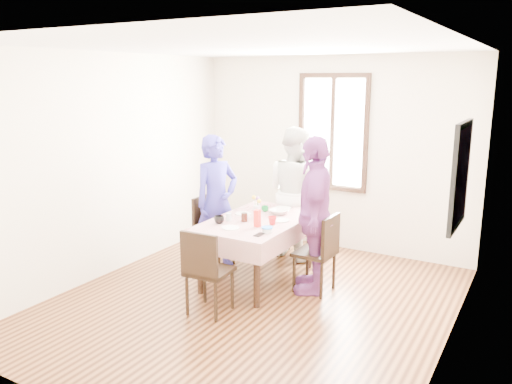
# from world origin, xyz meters

# --- Properties ---
(ground) EXTENTS (4.50, 4.50, 0.00)m
(ground) POSITION_xyz_m (0.00, 0.00, 0.00)
(ground) COLOR black
(ground) RESTS_ON ground
(back_wall) EXTENTS (4.00, 0.00, 4.00)m
(back_wall) POSITION_xyz_m (0.00, 2.25, 1.35)
(back_wall) COLOR beige
(back_wall) RESTS_ON ground
(right_wall) EXTENTS (0.00, 4.50, 4.50)m
(right_wall) POSITION_xyz_m (2.00, 0.00, 1.35)
(right_wall) COLOR beige
(right_wall) RESTS_ON ground
(window_frame) EXTENTS (1.02, 0.06, 1.62)m
(window_frame) POSITION_xyz_m (0.00, 2.23, 1.65)
(window_frame) COLOR black
(window_frame) RESTS_ON back_wall
(window_pane) EXTENTS (0.90, 0.02, 1.50)m
(window_pane) POSITION_xyz_m (0.00, 2.24, 1.65)
(window_pane) COLOR white
(window_pane) RESTS_ON back_wall
(art_poster) EXTENTS (0.04, 0.76, 0.96)m
(art_poster) POSITION_xyz_m (1.98, 0.30, 1.55)
(art_poster) COLOR red
(art_poster) RESTS_ON right_wall
(dining_table) EXTENTS (0.86, 1.47, 0.75)m
(dining_table) POSITION_xyz_m (-0.26, 0.60, 0.38)
(dining_table) COLOR black
(dining_table) RESTS_ON ground
(tablecloth) EXTENTS (0.98, 1.59, 0.01)m
(tablecloth) POSITION_xyz_m (-0.26, 0.60, 0.76)
(tablecloth) COLOR #5A040A
(tablecloth) RESTS_ON dining_table
(chair_left) EXTENTS (0.42, 0.42, 0.91)m
(chair_left) POSITION_xyz_m (-0.98, 0.73, 0.46)
(chair_left) COLOR black
(chair_left) RESTS_ON ground
(chair_right) EXTENTS (0.43, 0.43, 0.91)m
(chair_right) POSITION_xyz_m (0.45, 0.64, 0.46)
(chair_right) COLOR black
(chair_right) RESTS_ON ground
(chair_far) EXTENTS (0.42, 0.42, 0.91)m
(chair_far) POSITION_xyz_m (-0.26, 1.61, 0.46)
(chair_far) COLOR black
(chair_far) RESTS_ON ground
(chair_near) EXTENTS (0.45, 0.45, 0.91)m
(chair_near) POSITION_xyz_m (-0.26, -0.41, 0.46)
(chair_near) COLOR black
(chair_near) RESTS_ON ground
(person_left) EXTENTS (0.61, 0.73, 1.71)m
(person_left) POSITION_xyz_m (-0.96, 0.73, 0.85)
(person_left) COLOR navy
(person_left) RESTS_ON ground
(person_far) EXTENTS (1.06, 0.96, 1.77)m
(person_far) POSITION_xyz_m (-0.26, 1.59, 0.89)
(person_far) COLOR silver
(person_far) RESTS_ON ground
(person_right) EXTENTS (0.79, 1.13, 1.79)m
(person_right) POSITION_xyz_m (0.43, 0.64, 0.89)
(person_right) COLOR #7D377D
(person_right) RESTS_ON ground
(mug_black) EXTENTS (0.13, 0.13, 0.09)m
(mug_black) POSITION_xyz_m (-0.56, 0.21, 0.81)
(mug_black) COLOR black
(mug_black) RESTS_ON tablecloth
(mug_flag) EXTENTS (0.14, 0.14, 0.09)m
(mug_flag) POSITION_xyz_m (-0.01, 0.47, 0.81)
(mug_flag) COLOR red
(mug_flag) RESTS_ON tablecloth
(mug_green) EXTENTS (0.12, 0.12, 0.07)m
(mug_green) POSITION_xyz_m (-0.37, 0.95, 0.80)
(mug_green) COLOR #0C7226
(mug_green) RESTS_ON tablecloth
(serving_bowl) EXTENTS (0.24, 0.24, 0.06)m
(serving_bowl) POSITION_xyz_m (-0.16, 0.93, 0.79)
(serving_bowl) COLOR white
(serving_bowl) RESTS_ON tablecloth
(juice_carton) EXTENTS (0.06, 0.06, 0.19)m
(juice_carton) POSITION_xyz_m (-0.12, 0.32, 0.86)
(juice_carton) COLOR red
(juice_carton) RESTS_ON tablecloth
(butter_tub) EXTENTS (0.10, 0.10, 0.05)m
(butter_tub) POSITION_xyz_m (0.09, 0.17, 0.79)
(butter_tub) COLOR white
(butter_tub) RESTS_ON tablecloth
(jam_jar) EXTENTS (0.07, 0.07, 0.10)m
(jam_jar) POSITION_xyz_m (-0.35, 0.42, 0.81)
(jam_jar) COLOR black
(jam_jar) RESTS_ON tablecloth
(drinking_glass) EXTENTS (0.07, 0.07, 0.09)m
(drinking_glass) POSITION_xyz_m (-0.52, 0.36, 0.81)
(drinking_glass) COLOR silver
(drinking_glass) RESTS_ON tablecloth
(smartphone) EXTENTS (0.07, 0.14, 0.01)m
(smartphone) POSITION_xyz_m (0.06, 0.06, 0.77)
(smartphone) COLOR black
(smartphone) RESTS_ON tablecloth
(flower_vase) EXTENTS (0.08, 0.08, 0.15)m
(flower_vase) POSITION_xyz_m (-0.30, 0.62, 0.84)
(flower_vase) COLOR silver
(flower_vase) RESTS_ON tablecloth
(plate_left) EXTENTS (0.20, 0.20, 0.01)m
(plate_left) POSITION_xyz_m (-0.53, 0.70, 0.77)
(plate_left) COLOR white
(plate_left) RESTS_ON tablecloth
(plate_right) EXTENTS (0.20, 0.20, 0.01)m
(plate_right) POSITION_xyz_m (0.00, 0.67, 0.77)
(plate_right) COLOR white
(plate_right) RESTS_ON tablecloth
(plate_far) EXTENTS (0.20, 0.20, 0.01)m
(plate_far) POSITION_xyz_m (-0.24, 1.19, 0.77)
(plate_far) COLOR white
(plate_far) RESTS_ON tablecloth
(plate_near) EXTENTS (0.20, 0.20, 0.01)m
(plate_near) POSITION_xyz_m (-0.34, 0.11, 0.77)
(plate_near) COLOR white
(plate_near) RESTS_ON tablecloth
(butter_lid) EXTENTS (0.12, 0.12, 0.01)m
(butter_lid) POSITION_xyz_m (0.09, 0.17, 0.82)
(butter_lid) COLOR blue
(butter_lid) RESTS_ON butter_tub
(flower_bunch) EXTENTS (0.09, 0.09, 0.10)m
(flower_bunch) POSITION_xyz_m (-0.30, 0.62, 0.97)
(flower_bunch) COLOR yellow
(flower_bunch) RESTS_ON flower_vase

